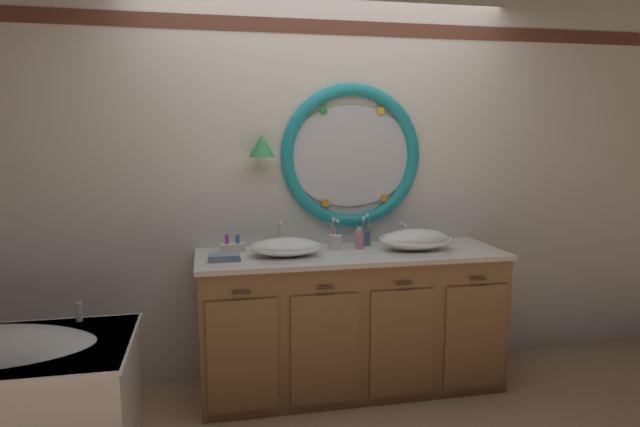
{
  "coord_description": "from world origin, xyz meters",
  "views": [
    {
      "loc": [
        -0.77,
        -3.05,
        1.63
      ],
      "look_at": [
        -0.08,
        0.25,
        1.14
      ],
      "focal_mm": 30.84,
      "sensor_mm": 36.0,
      "label": 1
    }
  ],
  "objects": [
    {
      "name": "toothbrush_holder_left",
      "position": [
        0.04,
        0.33,
        0.95
      ],
      "size": [
        0.08,
        0.08,
        0.21
      ],
      "color": "white",
      "rests_on": "vanity_counter"
    },
    {
      "name": "faucet_set_right",
      "position": [
        0.54,
        0.47,
        0.95
      ],
      "size": [
        0.23,
        0.12,
        0.14
      ],
      "color": "silver",
      "rests_on": "vanity_counter"
    },
    {
      "name": "faucet_set_left",
      "position": [
        -0.3,
        0.47,
        0.96
      ],
      "size": [
        0.22,
        0.12,
        0.18
      ],
      "color": "silver",
      "rests_on": "vanity_counter"
    },
    {
      "name": "soap_dispenser",
      "position": [
        0.2,
        0.33,
        0.96
      ],
      "size": [
        0.06,
        0.06,
        0.15
      ],
      "color": "pink",
      "rests_on": "vanity_counter"
    },
    {
      "name": "ground_plane",
      "position": [
        0.0,
        0.0,
        0.0
      ],
      "size": [
        14.0,
        14.0,
        0.0
      ],
      "primitive_type": "plane",
      "color": "tan"
    },
    {
      "name": "sink_basin_right",
      "position": [
        0.54,
        0.21,
        0.96
      ],
      "size": [
        0.47,
        0.47,
        0.13
      ],
      "color": "white",
      "rests_on": "vanity_counter"
    },
    {
      "name": "folded_hand_towel",
      "position": [
        -0.68,
        0.16,
        0.91
      ],
      "size": [
        0.19,
        0.12,
        0.04
      ],
      "color": "#7593A8",
      "rests_on": "vanity_counter"
    },
    {
      "name": "back_wall_assembly",
      "position": [
        0.01,
        0.59,
        1.32
      ],
      "size": [
        6.4,
        0.26,
        2.6
      ],
      "color": "silver",
      "rests_on": "ground_plane"
    },
    {
      "name": "toothbrush_holder_right",
      "position": [
        0.26,
        0.43,
        0.95
      ],
      "size": [
        0.09,
        0.09,
        0.21
      ],
      "color": "slate",
      "rests_on": "vanity_counter"
    },
    {
      "name": "toiletry_basket",
      "position": [
        -0.62,
        0.42,
        0.92
      ],
      "size": [
        0.15,
        0.09,
        0.11
      ],
      "color": "beige",
      "rests_on": "vanity_counter"
    },
    {
      "name": "vanity_counter",
      "position": [
        0.12,
        0.24,
        0.45
      ],
      "size": [
        1.94,
        0.66,
        0.89
      ],
      "color": "olive",
      "rests_on": "ground_plane"
    },
    {
      "name": "sink_basin_left",
      "position": [
        -0.3,
        0.21,
        0.95
      ],
      "size": [
        0.44,
        0.44,
        0.11
      ],
      "color": "white",
      "rests_on": "vanity_counter"
    }
  ]
}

